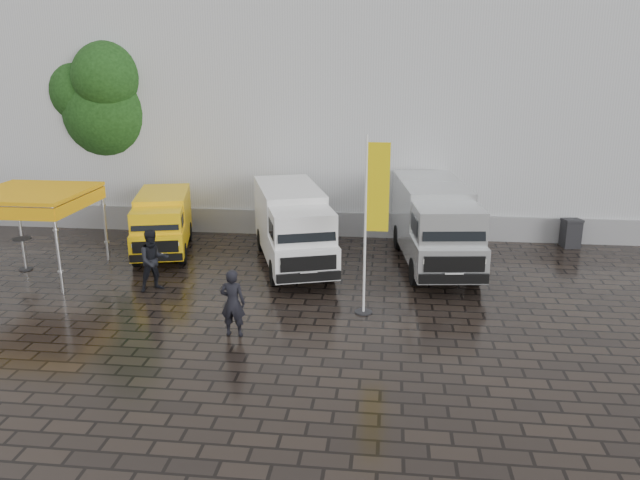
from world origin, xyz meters
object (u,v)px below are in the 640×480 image
object	(u,v)px
cocktail_table	(24,254)
person_tent	(154,260)
van_white	(293,228)
person_front	(233,303)
flagpole	(372,217)
wheelie_bin	(571,233)
van_silver	(435,226)
canopy_tent	(31,196)
van_yellow	(163,224)

from	to	relation	value
cocktail_table	person_tent	xyz separation A→B (m)	(5.15, -1.37, 0.41)
van_white	person_front	world-z (taller)	van_white
flagpole	wheelie_bin	xyz separation A→B (m)	(7.40, 7.36, -2.28)
flagpole	person_front	bearing A→B (deg)	-151.71
flagpole	person_tent	distance (m)	7.09
wheelie_bin	person_tent	xyz separation A→B (m)	(-14.16, -6.29, 0.42)
wheelie_bin	cocktail_table	bearing A→B (deg)	-174.70
flagpole	person_front	xyz separation A→B (m)	(-3.50, -1.88, -1.93)
van_silver	canopy_tent	bearing A→B (deg)	-176.56
van_silver	flagpole	xyz separation A→B (m)	(-2.03, -4.60, 1.44)
flagpole	person_front	size ratio (longest dim) A/B	2.79
wheelie_bin	canopy_tent	bearing A→B (deg)	-173.25
person_front	wheelie_bin	bearing A→B (deg)	-136.50
van_yellow	person_tent	distance (m)	4.01
person_front	person_tent	distance (m)	4.39
van_white	van_yellow	bearing A→B (deg)	152.39
cocktail_table	van_white	bearing A→B (deg)	10.10
flagpole	wheelie_bin	distance (m)	10.68
cocktail_table	person_tent	distance (m)	5.35
person_tent	wheelie_bin	bearing A→B (deg)	-13.21
van_yellow	canopy_tent	world-z (taller)	canopy_tent
van_white	flagpole	distance (m)	5.18
van_white	wheelie_bin	distance (m)	10.80
van_yellow	flagpole	world-z (taller)	flagpole
canopy_tent	wheelie_bin	world-z (taller)	canopy_tent
van_silver	canopy_tent	world-z (taller)	canopy_tent
van_white	person_tent	bearing A→B (deg)	-160.44
van_white	flagpole	size ratio (longest dim) A/B	1.20
van_white	canopy_tent	bearing A→B (deg)	175.20
flagpole	cocktail_table	bearing A→B (deg)	168.42
van_yellow	person_tent	xyz separation A→B (m)	(1.12, -3.85, -0.10)
canopy_tent	flagpole	size ratio (longest dim) A/B	0.68
van_yellow	van_white	distance (m)	5.10
van_white	canopy_tent	distance (m)	8.65
van_yellow	flagpole	distance (m)	9.44
van_white	person_tent	size ratio (longest dim) A/B	3.13
van_white	cocktail_table	xyz separation A→B (m)	(-9.05, -1.61, -0.76)
cocktail_table	person_front	distance (m)	9.46
van_white	van_silver	distance (m)	4.92
van_silver	flagpole	size ratio (longest dim) A/B	1.27
person_front	person_tent	xyz separation A→B (m)	(-3.26, 2.95, 0.06)
van_white	van_silver	xyz separation A→B (m)	(4.89, 0.55, 0.08)
flagpole	person_tent	size ratio (longest dim) A/B	2.61
van_silver	van_yellow	bearing A→B (deg)	171.01
canopy_tent	wheelie_bin	bearing A→B (deg)	15.74
van_yellow	cocktail_table	world-z (taller)	van_yellow
flagpole	cocktail_table	world-z (taller)	flagpole
canopy_tent	person_front	world-z (taller)	canopy_tent
van_yellow	van_white	xyz separation A→B (m)	(5.02, -0.86, 0.25)
van_silver	canopy_tent	xyz separation A→B (m)	(-13.21, -2.48, 1.28)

